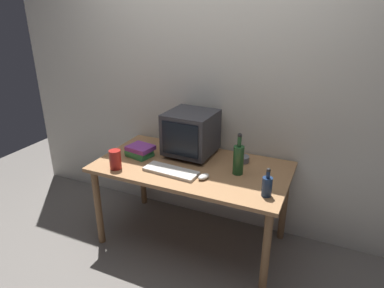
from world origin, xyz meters
TOP-DOWN VIEW (x-y plane):
  - ground_plane at (0.00, 0.00)m, footprint 6.00×6.00m
  - back_wall at (0.00, 0.46)m, footprint 4.00×0.08m
  - desk at (0.00, 0.00)m, footprint 1.50×0.80m
  - crt_monitor at (-0.09, 0.19)m, footprint 0.39×0.40m
  - keyboard at (-0.09, -0.18)m, footprint 0.43×0.18m
  - computer_mouse at (0.17, -0.17)m, footprint 0.09×0.11m
  - bottle_tall at (0.37, 0.01)m, footprint 0.08×0.08m
  - bottle_short at (0.63, -0.22)m, footprint 0.07×0.07m
  - book_stack at (-0.46, -0.02)m, footprint 0.23×0.20m
  - cd_spindle at (0.34, 0.23)m, footprint 0.12×0.12m
  - metal_canister at (-0.51, -0.29)m, footprint 0.09×0.09m

SIDE VIEW (x-z plane):
  - ground_plane at x=0.00m, z-range 0.00..0.00m
  - desk at x=0.00m, z-range 0.27..0.98m
  - keyboard at x=-0.09m, z-range 0.71..0.74m
  - computer_mouse at x=0.17m, z-range 0.71..0.75m
  - cd_spindle at x=0.34m, z-range 0.71..0.76m
  - book_stack at x=-0.46m, z-range 0.71..0.81m
  - bottle_short at x=0.63m, z-range 0.69..0.89m
  - metal_canister at x=-0.51m, z-range 0.71..0.86m
  - bottle_tall at x=0.37m, z-range 0.67..0.99m
  - crt_monitor at x=-0.09m, z-range 0.72..1.09m
  - back_wall at x=0.00m, z-range 0.00..2.50m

